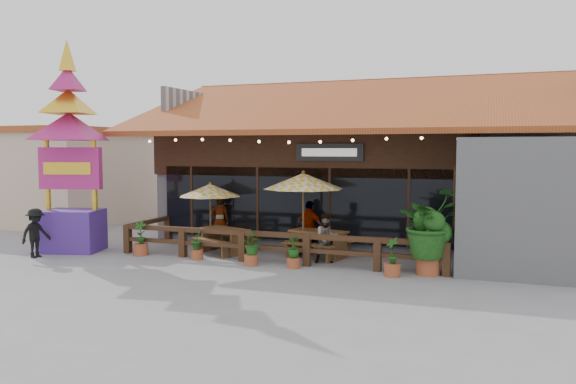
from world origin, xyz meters
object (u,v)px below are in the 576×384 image
at_px(umbrella_right, 303,181).
at_px(picnic_table_left, 225,236).
at_px(umbrella_left, 210,190).
at_px(tropical_plant, 429,225).
at_px(picnic_table_right, 318,239).
at_px(pedestrian, 36,233).
at_px(thai_sign_tower, 69,132).

bearing_deg(umbrella_right, picnic_table_left, -173.59).
distance_m(umbrella_left, picnic_table_left, 1.64).
relative_size(umbrella_left, picnic_table_left, 1.12).
xyz_separation_m(picnic_table_left, tropical_plant, (6.43, -1.04, 0.78)).
relative_size(picnic_table_right, pedestrian, 1.35).
bearing_deg(picnic_table_left, umbrella_left, 151.06).
bearing_deg(tropical_plant, pedestrian, -172.00).
relative_size(umbrella_right, picnic_table_left, 1.49).
distance_m(picnic_table_right, tropical_plant, 3.73).
bearing_deg(picnic_table_right, picnic_table_left, -174.44).
bearing_deg(pedestrian, umbrella_right, -60.91).
relative_size(picnic_table_left, pedestrian, 1.38).
distance_m(picnic_table_left, tropical_plant, 6.56).
relative_size(umbrella_left, thai_sign_tower, 0.32).
bearing_deg(umbrella_right, thai_sign_tower, -167.00).
xyz_separation_m(thai_sign_tower, tropical_plant, (11.21, 0.37, -2.53)).
xyz_separation_m(thai_sign_tower, pedestrian, (-0.30, -1.25, -3.10)).
bearing_deg(umbrella_right, pedestrian, -158.89).
relative_size(umbrella_left, pedestrian, 1.53).
bearing_deg(picnic_table_right, umbrella_left, 178.45).
relative_size(umbrella_right, tropical_plant, 1.34).
relative_size(umbrella_right, picnic_table_right, 1.52).
relative_size(umbrella_left, umbrella_right, 0.75).
relative_size(picnic_table_right, tropical_plant, 0.88).
bearing_deg(pedestrian, picnic_table_left, -54.43).
distance_m(umbrella_right, picnic_table_right, 1.82).
height_order(picnic_table_right, tropical_plant, tropical_plant).
bearing_deg(tropical_plant, picnic_table_left, 170.82).
height_order(umbrella_left, picnic_table_right, umbrella_left).
distance_m(umbrella_left, pedestrian, 5.46).
relative_size(tropical_plant, pedestrian, 1.53).
xyz_separation_m(umbrella_left, picnic_table_left, (0.71, -0.39, -1.42)).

